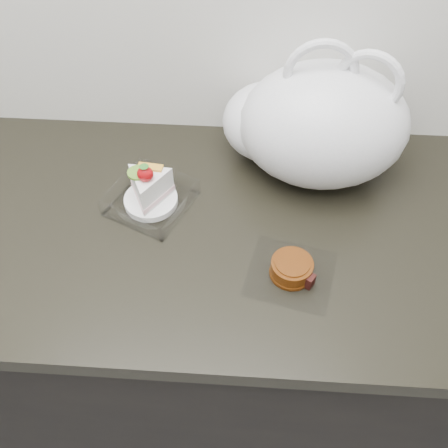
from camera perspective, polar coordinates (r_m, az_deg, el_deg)
name	(u,v)px	position (r m, az deg, el deg)	size (l,w,h in m)	color
counter	(161,326)	(1.41, -7.24, -11.45)	(2.04, 0.64, 0.90)	black
cake_tray	(150,194)	(1.04, -8.47, 3.45)	(0.20, 0.20, 0.12)	white
mooncake_wrap	(292,270)	(0.94, 7.78, -5.19)	(0.19, 0.18, 0.04)	white
plastic_bag	(312,124)	(1.06, 10.07, 11.20)	(0.41, 0.32, 0.32)	white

